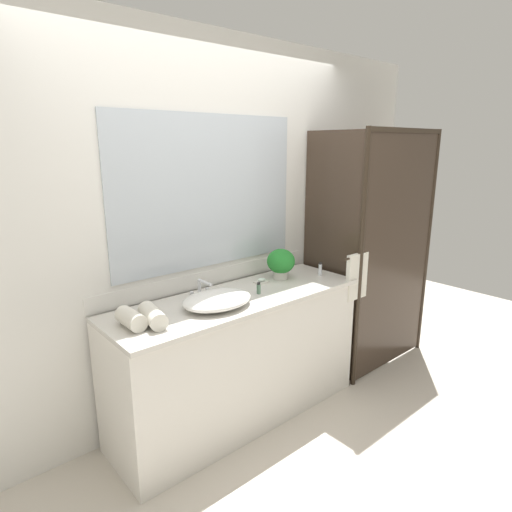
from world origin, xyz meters
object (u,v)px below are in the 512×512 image
Objects in this scene: amenity_bottle_body_wash at (320,269)px; potted_plant at (281,262)px; rolled_towel_near_edge at (131,319)px; faucet at (201,292)px; sink_basin at (217,300)px; soap_dish at (262,281)px; rolled_towel_middle at (153,316)px; amenity_bottle_conditioner at (259,288)px.

potted_plant is at bearing 154.42° from amenity_bottle_body_wash.
amenity_bottle_body_wash is 0.51× the size of rolled_towel_near_edge.
amenity_bottle_body_wash is at bearing -9.41° from faucet.
sink_basin is at bearing -90.00° from faucet.
rolled_towel_near_edge is (-1.53, 0.03, 0.00)m from amenity_bottle_body_wash.
rolled_towel_near_edge is at bearing 178.91° from amenity_bottle_body_wash.
faucet reaches higher than soap_dish.
amenity_bottle_body_wash is at bearing 0.37° from rolled_towel_middle.
rolled_towel_near_edge is (-1.24, -0.11, -0.08)m from potted_plant.
amenity_bottle_conditioner is at bearing -136.42° from soap_dish.
potted_plant is 1.12× the size of rolled_towel_near_edge.
soap_dish is at bearing 9.60° from rolled_towel_middle.
amenity_bottle_conditioner is (-0.35, -0.15, -0.09)m from potted_plant.
faucet reaches higher than rolled_towel_near_edge.
soap_dish is 0.42× the size of rolled_towel_middle.
sink_basin is 0.55m from soap_dish.
sink_basin is 4.58× the size of soap_dish.
amenity_bottle_conditioner is 0.64m from amenity_bottle_body_wash.
amenity_bottle_conditioner is (-0.17, -0.16, 0.02)m from soap_dish.
soap_dish is 0.49m from amenity_bottle_body_wash.
amenity_bottle_body_wash is at bearing -18.05° from soap_dish.
rolled_towel_near_edge is at bearing 174.82° from sink_basin.
soap_dish is 0.98× the size of amenity_bottle_body_wash.
rolled_towel_middle is at bearing 179.97° from amenity_bottle_conditioner.
rolled_towel_middle is (-1.42, -0.01, 0.00)m from amenity_bottle_body_wash.
amenity_bottle_conditioner is 0.39× the size of rolled_towel_near_edge.
sink_basin is 1.90× the size of rolled_towel_middle.
rolled_towel_middle is (-0.43, -0.17, 0.00)m from faucet.
rolled_towel_near_edge is at bearing -166.11° from faucet.
amenity_bottle_conditioner is 0.33× the size of rolled_towel_middle.
sink_basin is 2.69× the size of faucet.
amenity_bottle_conditioner is at bearing -179.14° from amenity_bottle_body_wash.
rolled_towel_near_edge is (-0.54, 0.05, 0.01)m from sink_basin.
soap_dish is 1.07m from rolled_towel_near_edge.
rolled_towel_near_edge is (-0.89, 0.04, 0.01)m from amenity_bottle_conditioner.
faucet is 0.85× the size of rolled_towel_near_edge.
potted_plant is 1.25m from rolled_towel_near_edge.
potted_plant is 2.89× the size of amenity_bottle_conditioner.
amenity_bottle_body_wash is at bearing 1.17° from sink_basin.
rolled_towel_middle is at bearing -179.63° from amenity_bottle_body_wash.
potted_plant reaches higher than amenity_bottle_body_wash.
amenity_bottle_conditioner is at bearing -2.47° from rolled_towel_near_edge.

